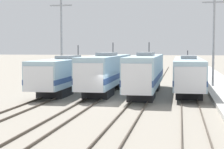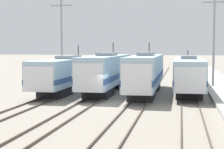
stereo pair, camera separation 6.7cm
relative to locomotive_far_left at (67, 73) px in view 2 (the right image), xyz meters
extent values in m
plane|color=gray|center=(6.52, -7.71, -2.05)|extent=(400.00, 400.00, 0.00)
cube|color=#4C4238|center=(-0.72, -7.71, -1.97)|extent=(0.07, 120.00, 0.15)
cube|color=#4C4238|center=(0.72, -7.71, -1.97)|extent=(0.07, 120.00, 0.15)
cube|color=#4C4238|center=(3.63, -7.71, -1.97)|extent=(0.07, 120.00, 0.15)
cube|color=#4C4238|center=(5.07, -7.71, -1.97)|extent=(0.07, 120.00, 0.15)
cube|color=#4C4238|center=(7.98, -7.71, -1.97)|extent=(0.07, 120.00, 0.15)
cube|color=#4C4238|center=(9.41, -7.71, -1.97)|extent=(0.07, 120.00, 0.15)
cube|color=#4C4238|center=(12.33, -7.71, -1.97)|extent=(0.07, 120.00, 0.15)
cube|color=#4C4238|center=(13.76, -7.71, -1.97)|extent=(0.07, 120.00, 0.15)
cube|color=#232326|center=(0.00, -3.99, -1.57)|extent=(2.57, 3.97, 0.95)
cube|color=#232326|center=(0.00, 5.03, -1.57)|extent=(2.57, 3.97, 0.95)
cube|color=#9EBCCC|center=(0.00, 0.52, 0.23)|extent=(3.02, 18.03, 2.66)
cube|color=navy|center=(0.00, 0.52, -0.30)|extent=(3.06, 18.07, 0.48)
cube|color=silver|center=(0.00, -7.55, 0.03)|extent=(2.78, 2.09, 2.26)
cube|color=black|center=(0.00, -8.52, 0.53)|extent=(2.36, 0.08, 0.63)
cube|color=gray|center=(0.00, 0.52, 1.74)|extent=(1.66, 4.51, 0.35)
cylinder|color=#38383D|center=(0.00, 4.48, 2.31)|extent=(0.12, 0.12, 1.50)
cube|color=#232326|center=(4.35, -3.76, -1.57)|extent=(2.49, 3.73, 0.95)
cube|color=#232326|center=(4.35, 4.71, -1.57)|extent=(2.49, 3.73, 0.95)
cube|color=#9EBCCC|center=(4.35, 0.48, 0.40)|extent=(2.93, 16.93, 3.00)
cube|color=navy|center=(4.35, 0.48, -0.20)|extent=(2.97, 16.97, 0.54)
cube|color=silver|center=(4.35, -7.18, 0.18)|extent=(2.69, 1.82, 2.55)
cube|color=black|center=(4.35, -8.01, 0.74)|extent=(2.29, 0.08, 0.71)
cube|color=gray|center=(4.35, 0.48, 2.08)|extent=(1.61, 4.23, 0.35)
cylinder|color=#38383D|center=(4.35, 4.20, 2.64)|extent=(0.12, 0.12, 1.47)
cube|color=#232326|center=(8.70, -4.94, -1.57)|extent=(2.32, 3.76, 0.95)
cube|color=#232326|center=(8.70, 3.60, -1.57)|extent=(2.32, 3.76, 0.95)
cube|color=#9EBCCC|center=(8.70, -0.67, 0.43)|extent=(2.73, 17.07, 3.06)
cube|color=navy|center=(8.70, -0.67, -0.18)|extent=(2.77, 17.11, 0.55)
cube|color=silver|center=(8.70, -8.42, 0.20)|extent=(2.51, 1.76, 2.60)
cube|color=black|center=(8.70, -9.22, 0.77)|extent=(2.13, 0.08, 0.73)
cube|color=gray|center=(8.70, -0.67, 2.13)|extent=(1.50, 4.27, 0.35)
cylinder|color=#38383D|center=(8.70, 3.09, 2.66)|extent=(0.12, 0.12, 1.42)
cube|color=#232326|center=(13.04, -2.69, -1.57)|extent=(2.48, 4.01, 0.95)
cube|color=#232326|center=(13.04, 6.43, -1.57)|extent=(2.48, 4.01, 0.95)
cube|color=#9EBCCC|center=(13.04, 1.87, 0.25)|extent=(2.91, 18.25, 2.69)
cube|color=navy|center=(13.04, 1.87, -0.29)|extent=(2.95, 18.29, 0.48)
cube|color=silver|center=(13.04, -6.33, 0.04)|extent=(2.68, 2.05, 2.29)
cube|color=black|center=(13.04, -7.28, 0.55)|extent=(2.28, 0.08, 0.64)
cube|color=gray|center=(13.04, 1.87, 1.77)|extent=(1.60, 4.56, 0.35)
cylinder|color=#38383D|center=(13.04, 5.88, 2.01)|extent=(0.12, 0.12, 0.84)
cylinder|color=gray|center=(-2.45, 5.57, 3.66)|extent=(0.26, 0.26, 11.41)
cube|color=gray|center=(-2.45, 5.57, 7.99)|extent=(2.80, 0.16, 0.16)
cylinder|color=gray|center=(15.98, 5.57, 3.66)|extent=(0.26, 0.26, 11.41)
cube|color=gray|center=(15.98, 5.57, 7.99)|extent=(2.80, 0.16, 0.16)
camera|label=1|loc=(12.21, -39.37, 2.82)|focal=60.00mm
camera|label=2|loc=(12.27, -39.36, 2.82)|focal=60.00mm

